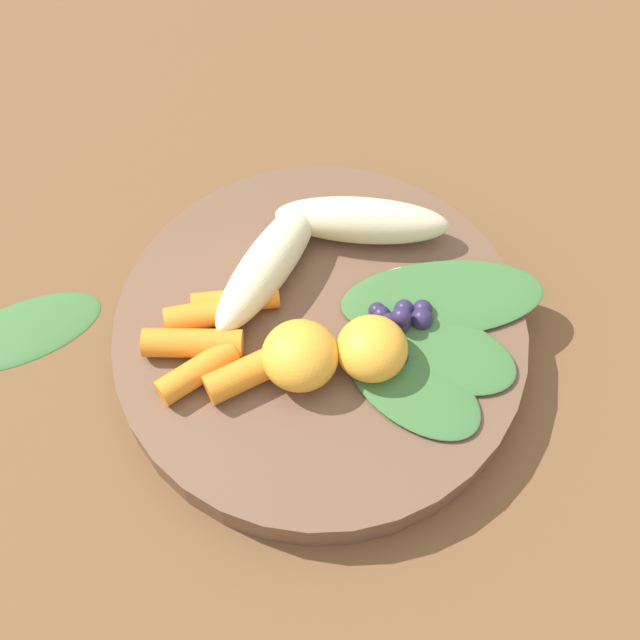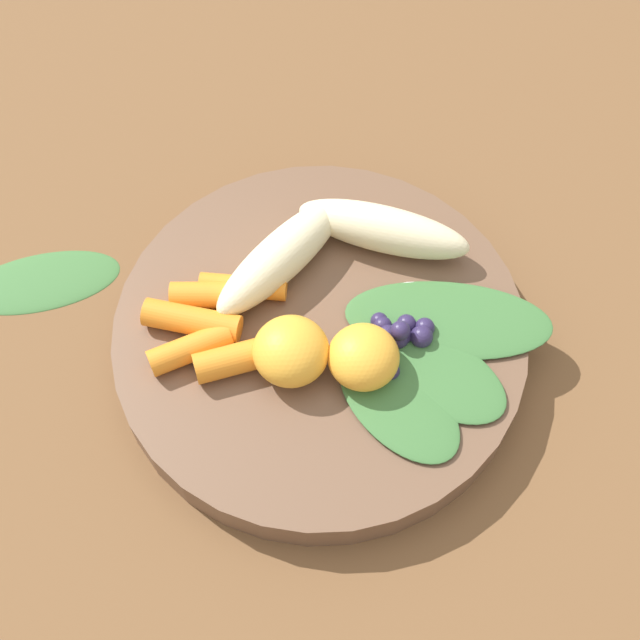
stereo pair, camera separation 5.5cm
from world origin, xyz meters
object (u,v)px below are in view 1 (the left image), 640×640
object	(u,v)px
bowl	(320,338)
banana_peeled_left	(268,264)
orange_segment_near	(368,353)
banana_peeled_right	(362,220)
kale_leaf_stray	(21,331)

from	to	relation	value
bowl	banana_peeled_left	size ratio (longest dim) A/B	2.29
bowl	orange_segment_near	bearing A→B (deg)	-5.73
banana_peeled_right	orange_segment_near	distance (m)	0.10
bowl	banana_peeled_left	world-z (taller)	banana_peeled_left
bowl	orange_segment_near	xyz separation A→B (m)	(0.04, -0.00, 0.03)
banana_peeled_left	orange_segment_near	distance (m)	0.09
banana_peeled_right	orange_segment_near	bearing A→B (deg)	95.70
orange_segment_near	bowl	bearing A→B (deg)	174.27
banana_peeled_right	kale_leaf_stray	xyz separation A→B (m)	(-0.15, -0.18, -0.04)
banana_peeled_left	banana_peeled_right	distance (m)	0.07
orange_segment_near	kale_leaf_stray	bearing A→B (deg)	-152.86
banana_peeled_left	kale_leaf_stray	xyz separation A→B (m)	(-0.12, -0.12, -0.04)
bowl	banana_peeled_right	distance (m)	0.08
bowl	banana_peeled_right	world-z (taller)	banana_peeled_right
banana_peeled_left	orange_segment_near	xyz separation A→B (m)	(0.09, -0.02, 0.00)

